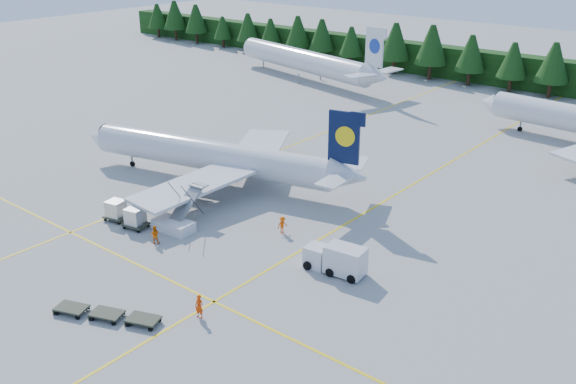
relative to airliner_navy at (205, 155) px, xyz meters
The scene contains 14 objects.
ground 18.69m from the airliner_navy, 42.02° to the right, with size 320.00×320.00×0.00m, color #A1A19B.
taxi_stripe_a 8.30m from the airliner_navy, 92.35° to the left, with size 0.25×120.00×0.01m, color yellow.
taxi_stripe_b 21.36m from the airliner_navy, 21.29° to the left, with size 0.25×120.00×0.01m, color yellow.
taxi_stripe_cross 23.09m from the airliner_navy, 53.25° to the right, with size 80.00×0.25×0.01m, color yellow.
treeline_hedge 71.00m from the airliner_navy, 78.89° to the left, with size 220.00×4.00×6.00m, color black.
airliner_navy is the anchor object (origin of this frame).
airliner_far_left 56.02m from the airliner_navy, 116.88° to the left, with size 41.42×13.28×12.25m.
airstairs 13.64m from the airliner_navy, 57.28° to the right, with size 4.26×5.78×3.70m.
service_truck 25.80m from the airliner_navy, 18.56° to the right, with size 5.64×2.60×2.63m.
dolly_train 29.42m from the airliner_navy, 59.24° to the right, with size 8.39×4.84×0.14m.
uld_pair 13.98m from the airliner_navy, 79.89° to the right, with size 5.65×2.28×1.80m.
crew_a 29.09m from the airliner_navy, 45.24° to the right, with size 0.72×0.47×1.97m, color #EB3A04.
crew_b 16.78m from the airliner_navy, 61.18° to the right, with size 0.89×0.69×1.83m, color #DD5E04.
crew_c 16.97m from the airliner_navy, 18.07° to the right, with size 0.72×0.49×1.74m, color #F34E05.
Camera 1 is at (38.51, -36.51, 27.98)m, focal length 40.00 mm.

